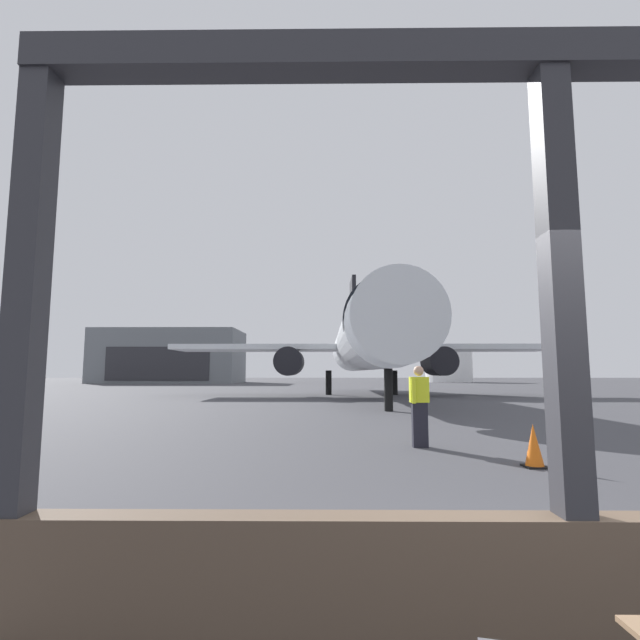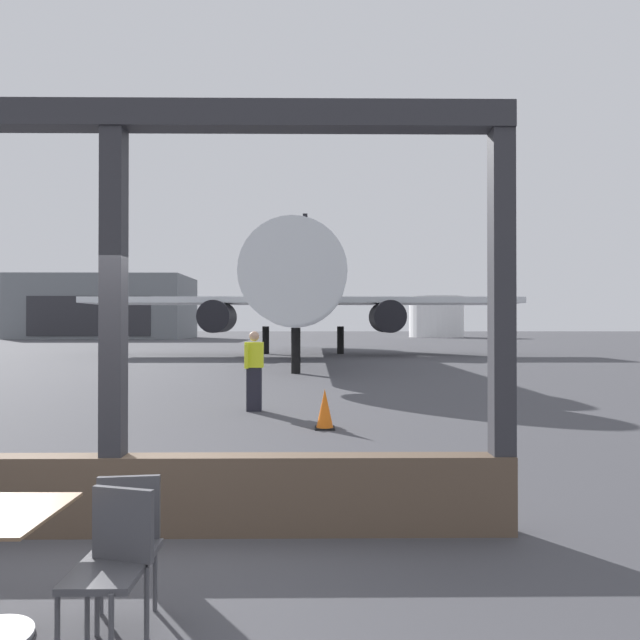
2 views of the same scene
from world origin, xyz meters
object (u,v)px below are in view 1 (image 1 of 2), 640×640
(distant_hangar, at_px, (171,357))
(traffic_cone, at_px, (534,447))
(fuel_storage_tank, at_px, (449,365))
(ground_crew_worker, at_px, (419,405))
(airplane, at_px, (365,342))

(distant_hangar, bearing_deg, traffic_cone, -67.09)
(fuel_storage_tank, bearing_deg, distant_hangar, -172.59)
(traffic_cone, bearing_deg, fuel_storage_tank, 76.34)
(ground_crew_worker, distance_m, distant_hangar, 70.83)
(fuel_storage_tank, bearing_deg, ground_crew_worker, -105.18)
(ground_crew_worker, distance_m, traffic_cone, 2.66)
(airplane, bearing_deg, distant_hangar, 121.87)
(traffic_cone, distance_m, fuel_storage_tank, 75.73)
(airplane, bearing_deg, traffic_cone, -87.77)
(airplane, bearing_deg, ground_crew_worker, -91.65)
(ground_crew_worker, xyz_separation_m, fuel_storage_tank, (19.38, 71.42, 2.10))
(traffic_cone, bearing_deg, airplane, 92.23)
(airplane, bearing_deg, fuel_storage_tank, 69.59)
(airplane, xyz_separation_m, distant_hangar, (-27.63, 44.44, 0.57))
(traffic_cone, distance_m, distant_hangar, 73.39)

